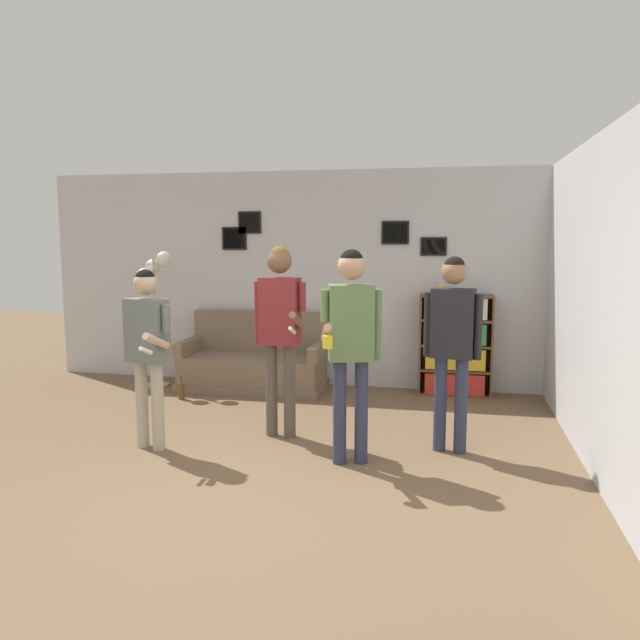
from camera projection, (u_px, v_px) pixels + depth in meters
name	position (u px, v px, depth m)	size (l,w,h in m)	color
ground_plane	(233.00, 505.00, 4.39)	(20.00, 20.00, 0.00)	brown
wall_back	(332.00, 279.00, 7.84)	(7.56, 0.08, 2.70)	silver
wall_right	(583.00, 297.00, 5.49)	(0.06, 6.12, 2.70)	silver
couch	(254.00, 364.00, 7.77)	(1.79, 0.80, 0.94)	#7A6651
bookshelf	(456.00, 345.00, 7.42)	(0.85, 0.30, 1.20)	brown
floor_lamp	(154.00, 282.00, 7.73)	(0.40, 0.43, 1.71)	#ADA89E
person_player_foreground_left	(147.00, 341.00, 5.46)	(0.49, 0.52, 1.60)	#B7AD99
person_player_foreground_center	(280.00, 319.00, 5.77)	(0.50, 0.49, 1.79)	brown
person_watcher_holding_cup	(351.00, 332.00, 5.07)	(0.48, 0.52, 1.78)	#2D334C
person_spectator_near_bookshelf	(452.00, 333.00, 5.36)	(0.49, 0.26, 1.71)	#2D334C
bottle_on_floor	(181.00, 390.00, 7.26)	(0.07, 0.07, 0.27)	brown
drinking_cup	(441.00, 290.00, 7.37)	(0.07, 0.07, 0.11)	yellow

